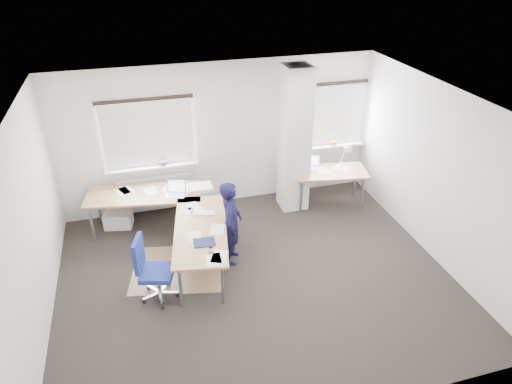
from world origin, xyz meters
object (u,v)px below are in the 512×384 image
object	(u,v)px
desk_main	(174,211)
desk_side	(330,173)
person	(231,223)
task_chair	(156,282)

from	to	relation	value
desk_main	desk_side	bearing A→B (deg)	20.89
desk_main	person	size ratio (longest dim) A/B	2.06
desk_side	person	size ratio (longest dim) A/B	1.04
task_chair	desk_side	bearing A→B (deg)	43.96
desk_main	person	distance (m)	1.06
task_chair	desk_main	bearing A→B (deg)	86.74
desk_side	person	world-z (taller)	person
task_chair	person	bearing A→B (deg)	41.00
desk_side	person	xyz separation A→B (m)	(-2.25, -1.25, 0.04)
desk_main	desk_side	size ratio (longest dim) A/B	1.98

